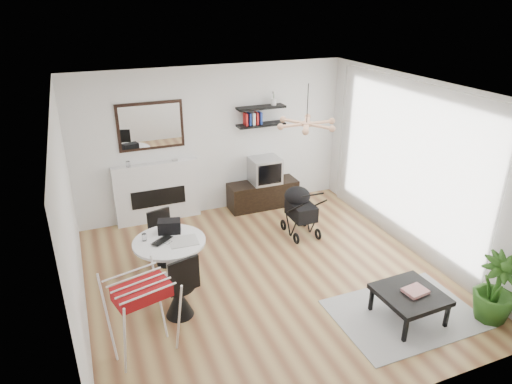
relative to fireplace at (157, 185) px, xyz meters
name	(u,v)px	position (x,y,z in m)	size (l,w,h in m)	color
floor	(267,277)	(1.10, -2.42, -0.69)	(5.00, 5.00, 0.00)	brown
ceiling	(270,92)	(1.10, -2.42, 2.01)	(5.00, 5.00, 0.00)	white
wall_back	(214,141)	(1.10, 0.08, 0.66)	(5.00, 5.00, 0.00)	white
wall_left	(70,225)	(-1.40, -2.42, 0.66)	(5.00, 5.00, 0.00)	white
wall_right	(418,168)	(3.60, -2.42, 0.66)	(5.00, 5.00, 0.00)	white
sheer_curtain	(404,165)	(3.50, -2.22, 0.66)	(0.04, 3.60, 2.60)	white
fireplace	(157,185)	(0.00, 0.00, 0.00)	(1.50, 0.17, 2.16)	white
shelf_lower	(261,125)	(1.98, -0.05, 0.91)	(0.90, 0.25, 0.04)	black
shelf_upper	(261,107)	(1.98, -0.05, 1.23)	(0.90, 0.25, 0.04)	black
pendant_lamp	(307,124)	(1.80, -2.12, 1.46)	(0.90, 0.90, 0.10)	tan
tv_console	(263,194)	(1.98, -0.17, -0.43)	(1.34, 0.47, 0.50)	black
crt_tv	(265,170)	(2.02, -0.17, 0.06)	(0.55, 0.48, 0.48)	#B1B1B4
dining_table	(171,256)	(-0.23, -2.11, -0.21)	(0.99, 0.99, 0.72)	white
laptop	(165,242)	(-0.29, -2.14, 0.05)	(0.32, 0.21, 0.03)	black
black_bag	(169,226)	(-0.17, -1.88, 0.13)	(0.31, 0.19, 0.19)	black
newspaper	(183,241)	(-0.05, -2.21, 0.04)	(0.38, 0.31, 0.01)	silver
drinking_glass	(144,237)	(-0.54, -1.98, 0.09)	(0.06, 0.06, 0.10)	white
chair_far	(166,248)	(-0.18, -1.49, -0.42)	(0.43, 0.44, 0.84)	black
chair_near	(179,296)	(-0.28, -2.80, -0.39)	(0.47, 0.48, 0.92)	black
drying_rack	(143,317)	(-0.80, -3.34, -0.16)	(0.81, 0.78, 1.01)	white
stroller	(300,212)	(2.14, -1.39, -0.30)	(0.46, 0.75, 0.90)	black
rug	(404,314)	(2.40, -3.87, -0.68)	(1.80, 1.30, 0.01)	#989898
coffee_table	(410,295)	(2.38, -3.95, -0.33)	(0.78, 0.78, 0.39)	black
magazines	(415,291)	(2.43, -3.96, -0.27)	(0.28, 0.22, 0.04)	#B62E2D
potted_plant	(496,289)	(3.35, -4.34, -0.23)	(0.51, 0.51, 0.91)	#285618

